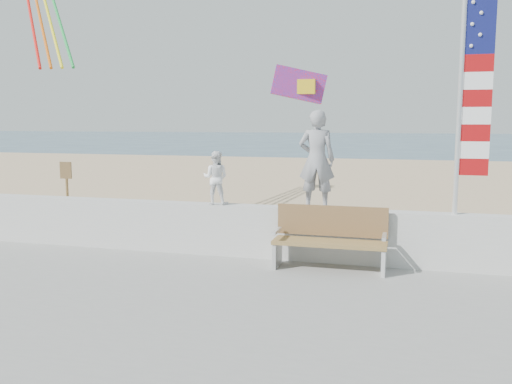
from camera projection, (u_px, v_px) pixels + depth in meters
ground at (209, 301)px, 7.71m from camera, size 220.00×220.00×0.00m
sand at (312, 205)px, 16.31m from camera, size 90.00×40.00×0.08m
seawall at (248, 231)px, 9.54m from camera, size 30.00×0.35×0.90m
adult at (317, 160)px, 9.06m from camera, size 0.63×0.43×1.65m
child at (216, 178)px, 9.57m from camera, size 0.48×0.39×0.94m
bench at (330, 237)px, 8.70m from camera, size 1.80×0.57×1.00m
flag at (469, 92)px, 8.31m from camera, size 0.50×0.08×3.50m
parafoil_kite at (300, 85)px, 10.63m from camera, size 1.14×0.57×0.76m
sign at (67, 186)px, 13.53m from camera, size 0.32×0.07×1.46m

